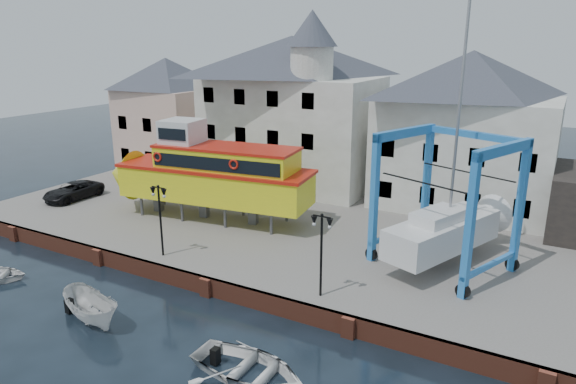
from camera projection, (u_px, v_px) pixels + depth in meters
The scene contains 13 objects.
ground at pixel (207, 296), 26.89m from camera, with size 140.00×140.00×0.00m, color black.
hardstanding at pixel (303, 224), 35.97m from camera, with size 44.00×22.00×1.00m, color #69625C.
quay_wall at pixel (208, 286), 26.83m from camera, with size 44.00×0.47×1.00m.
building_pink at pixel (169, 114), 48.58m from camera, with size 8.00×7.00×10.30m.
building_white_main at pixel (292, 109), 42.48m from camera, with size 14.00×8.30×14.00m.
building_white_right at pixel (466, 131), 36.77m from camera, with size 12.00×8.00×11.20m.
lamp_post_left at pixel (159, 203), 28.56m from camera, with size 1.12×0.32×4.20m.
lamp_post_right at pixel (322, 234), 23.92m from camera, with size 1.12×0.32×4.20m.
tour_boat at pixel (203, 173), 34.92m from camera, with size 15.79×5.56×6.73m.
travel_lift at pixel (452, 222), 28.03m from camera, with size 7.83×9.39×13.84m.
van at pixel (73, 191), 39.71m from camera, with size 2.15×4.67×1.30m, color black.
motorboat_a at pixel (93, 321), 24.43m from camera, with size 1.59×4.21×1.63m, color silver.
motorboat_b at pixel (248, 376), 20.46m from camera, with size 3.49×4.88×1.01m, color silver.
Camera 1 is at (15.44, -19.14, 12.88)m, focal length 32.00 mm.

